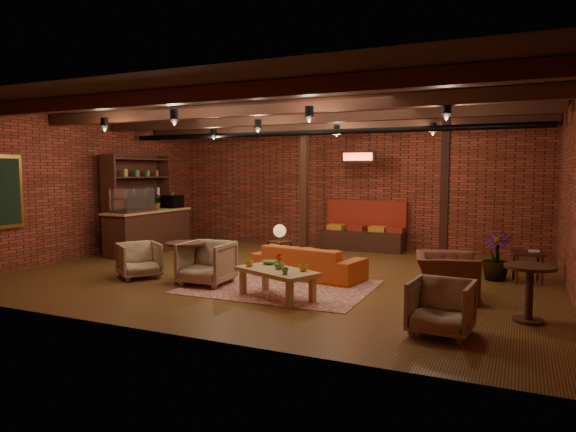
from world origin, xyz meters
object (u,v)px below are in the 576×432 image
at_px(round_table_left, 186,256).
at_px(armchair_a, 139,258).
at_px(armchair_right, 446,269).
at_px(side_table_lamp, 280,234).
at_px(coffee_table, 277,273).
at_px(plant_tall, 498,209).
at_px(armchair_b, 207,261).
at_px(round_table_right, 530,284).
at_px(side_table_book, 528,254).
at_px(armchair_far, 441,304).
at_px(sofa, 309,262).

xyz_separation_m(round_table_left, armchair_a, (-1.08, 0.02, -0.13)).
relative_size(armchair_a, armchair_right, 0.70).
bearing_deg(armchair_right, side_table_lamp, 56.03).
height_order(coffee_table, side_table_lamp, side_table_lamp).
relative_size(coffee_table, plant_tall, 0.57).
height_order(armchair_b, round_table_right, armchair_b).
distance_m(side_table_book, plant_tall, 0.95).
bearing_deg(armchair_far, round_table_right, 50.51).
height_order(side_table_lamp, armchair_a, side_table_lamp).
xyz_separation_m(sofa, plant_tall, (3.20, 1.26, 1.00)).
xyz_separation_m(armchair_a, armchair_right, (5.45, 0.83, 0.09)).
height_order(side_table_lamp, armchair_right, armchair_right).
bearing_deg(round_table_right, side_table_lamp, 153.36).
distance_m(coffee_table, armchair_far, 2.73).
relative_size(round_table_left, armchair_right, 0.70).
height_order(sofa, round_table_right, round_table_right).
relative_size(armchair_b, armchair_right, 0.80).
bearing_deg(coffee_table, side_table_lamp, 114.61).
distance_m(round_table_left, round_table_right, 5.55).
height_order(round_table_left, armchair_far, armchair_far).
distance_m(coffee_table, round_table_left, 1.97).
distance_m(round_table_right, armchair_far, 1.43).
relative_size(sofa, armchair_far, 2.81).
bearing_deg(armchair_b, sofa, 38.15).
relative_size(round_table_right, armchair_far, 1.02).
bearing_deg(side_table_lamp, armchair_a, -127.63).
distance_m(round_table_left, side_table_book, 6.13).
distance_m(side_table_lamp, armchair_far, 5.17).
bearing_deg(round_table_right, plant_tall, 101.38).
height_order(side_table_book, round_table_right, round_table_right).
distance_m(side_table_lamp, round_table_right, 5.40).
height_order(armchair_b, armchair_far, armchair_b).
distance_m(armchair_a, side_table_book, 7.12).
height_order(sofa, armchair_far, armchair_far).
relative_size(armchair_right, armchair_far, 1.42).
xyz_separation_m(round_table_left, armchair_b, (0.40, 0.06, -0.08)).
relative_size(round_table_left, plant_tall, 0.28).
height_order(coffee_table, side_table_book, coffee_table).
bearing_deg(side_table_lamp, armchair_far, -41.90).
bearing_deg(armchair_b, round_table_left, -174.63).
relative_size(sofa, armchair_right, 1.98).
height_order(round_table_left, plant_tall, plant_tall).
distance_m(coffee_table, side_table_lamp, 2.95).
distance_m(sofa, armchair_far, 3.66).
xyz_separation_m(sofa, coffee_table, (0.13, -1.64, 0.10)).
bearing_deg(side_table_lamp, round_table_left, -106.98).
bearing_deg(armchair_b, round_table_right, -4.96).
relative_size(armchair_right, round_table_right, 1.39).
bearing_deg(round_table_left, armchair_right, 11.06).
relative_size(sofa, armchair_a, 2.84).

